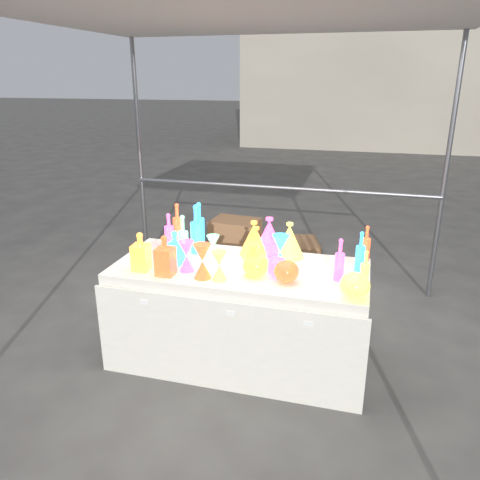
% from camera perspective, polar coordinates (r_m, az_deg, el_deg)
% --- Properties ---
extents(ground, '(80.00, 80.00, 0.00)m').
position_cam_1_polar(ground, '(3.70, 0.00, -14.05)').
color(ground, '#63615C').
rests_on(ground, ground).
extents(canopy_tent, '(3.15, 3.15, 2.46)m').
position_cam_1_polar(canopy_tent, '(3.12, 0.05, 25.79)').
color(canopy_tent, gray).
rests_on(canopy_tent, ground).
extents(display_table, '(1.84, 0.83, 0.75)m').
position_cam_1_polar(display_table, '(3.50, -0.04, -9.00)').
color(display_table, white).
rests_on(display_table, ground).
extents(cardboard_box_closed, '(0.60, 0.46, 0.40)m').
position_cam_1_polar(cardboard_box_closed, '(5.70, -0.56, 0.54)').
color(cardboard_box_closed, '#A4714A').
rests_on(cardboard_box_closed, ground).
extents(cardboard_box_flat, '(0.91, 0.75, 0.07)m').
position_cam_1_polar(cardboard_box_flat, '(5.95, 5.74, -0.46)').
color(cardboard_box_flat, '#A4714A').
rests_on(cardboard_box_flat, ground).
extents(bottle_1, '(0.11, 0.11, 0.36)m').
position_cam_1_polar(bottle_1, '(3.71, -5.00, 1.93)').
color(bottle_1, '#1B942D').
rests_on(bottle_1, display_table).
extents(bottle_2, '(0.09, 0.09, 0.33)m').
position_cam_1_polar(bottle_2, '(3.79, -7.63, 2.01)').
color(bottle_2, orange).
rests_on(bottle_2, display_table).
extents(bottle_3, '(0.09, 0.09, 0.28)m').
position_cam_1_polar(bottle_3, '(3.70, -8.65, 1.13)').
color(bottle_3, blue).
rests_on(bottle_3, display_table).
extents(bottle_5, '(0.08, 0.08, 0.34)m').
position_cam_1_polar(bottle_5, '(3.43, -6.95, 0.29)').
color(bottle_5, '#BB257D').
rests_on(bottle_5, display_table).
extents(bottle_7, '(0.10, 0.10, 0.38)m').
position_cam_1_polar(bottle_7, '(3.55, -5.35, 1.35)').
color(bottle_7, '#1B942D').
rests_on(bottle_7, display_table).
extents(decanter_0, '(0.12, 0.12, 0.27)m').
position_cam_1_polar(decanter_0, '(3.31, -12.01, -1.36)').
color(decanter_0, red).
rests_on(decanter_0, display_table).
extents(decanter_1, '(0.12, 0.12, 0.28)m').
position_cam_1_polar(decanter_1, '(3.20, -9.13, -1.86)').
color(decanter_1, orange).
rests_on(decanter_1, display_table).
extents(decanter_2, '(0.12, 0.12, 0.25)m').
position_cam_1_polar(decanter_2, '(3.37, -7.94, -0.92)').
color(decanter_2, '#1B942D').
rests_on(decanter_2, display_table).
extents(hourglass_0, '(0.13, 0.13, 0.24)m').
position_cam_1_polar(hourglass_0, '(3.12, -4.61, -2.60)').
color(hourglass_0, orange).
rests_on(hourglass_0, display_table).
extents(hourglass_1, '(0.11, 0.11, 0.22)m').
position_cam_1_polar(hourglass_1, '(3.25, -6.54, -1.96)').
color(hourglass_1, blue).
rests_on(hourglass_1, display_table).
extents(hourglass_2, '(0.12, 0.12, 0.20)m').
position_cam_1_polar(hourglass_2, '(3.09, -2.54, -3.14)').
color(hourglass_2, '#126175').
rests_on(hourglass_2, display_table).
extents(hourglass_3, '(0.12, 0.12, 0.19)m').
position_cam_1_polar(hourglass_3, '(3.43, -3.29, -0.96)').
color(hourglass_3, '#BB257D').
rests_on(hourglass_3, display_table).
extents(hourglass_4, '(0.12, 0.12, 0.23)m').
position_cam_1_polar(hourglass_4, '(3.15, 1.55, -2.42)').
color(hourglass_4, red).
rests_on(hourglass_4, display_table).
extents(hourglass_5, '(0.16, 0.16, 0.24)m').
position_cam_1_polar(hourglass_5, '(3.29, 4.92, -1.43)').
color(hourglass_5, '#1B942D').
rests_on(hourglass_5, display_table).
extents(globe_0, '(0.24, 0.24, 0.15)m').
position_cam_1_polar(globe_0, '(3.16, 1.96, -3.23)').
color(globe_0, red).
rests_on(globe_0, display_table).
extents(globe_1, '(0.22, 0.22, 0.15)m').
position_cam_1_polar(globe_1, '(2.93, 13.80, -5.59)').
color(globe_1, '#126175').
rests_on(globe_1, display_table).
extents(globe_2, '(0.21, 0.21, 0.13)m').
position_cam_1_polar(globe_2, '(3.09, 5.68, -3.97)').
color(globe_2, orange).
rests_on(globe_2, display_table).
extents(globe_3, '(0.21, 0.21, 0.13)m').
position_cam_1_polar(globe_3, '(3.16, 4.55, -3.39)').
color(globe_3, blue).
rests_on(globe_3, display_table).
extents(lampshade_0, '(0.25, 0.25, 0.24)m').
position_cam_1_polar(lampshade_0, '(3.46, 1.97, -0.32)').
color(lampshade_0, '#D1EA31').
rests_on(lampshade_0, display_table).
extents(lampshade_1, '(0.22, 0.22, 0.26)m').
position_cam_1_polar(lampshade_1, '(3.53, 1.70, 0.26)').
color(lampshade_1, '#D1EA31').
rests_on(lampshade_1, display_table).
extents(lampshade_2, '(0.29, 0.29, 0.29)m').
position_cam_1_polar(lampshade_2, '(3.51, 3.56, 0.43)').
color(lampshade_2, blue).
rests_on(lampshade_2, display_table).
extents(lampshade_3, '(0.27, 0.27, 0.27)m').
position_cam_1_polar(lampshade_3, '(3.49, 6.03, 0.01)').
color(lampshade_3, '#126175').
rests_on(lampshade_3, display_table).
extents(bottle_8, '(0.07, 0.07, 0.29)m').
position_cam_1_polar(bottle_8, '(3.30, 14.48, -1.41)').
color(bottle_8, '#1B942D').
rests_on(bottle_8, display_table).
extents(bottle_9, '(0.07, 0.07, 0.27)m').
position_cam_1_polar(bottle_9, '(3.53, 15.14, -0.38)').
color(bottle_9, orange).
rests_on(bottle_9, display_table).
extents(bottle_10, '(0.07, 0.07, 0.29)m').
position_cam_1_polar(bottle_10, '(3.14, 12.05, -2.33)').
color(bottle_10, blue).
rests_on(bottle_10, display_table).
extents(bottle_11, '(0.06, 0.06, 0.26)m').
position_cam_1_polar(bottle_11, '(3.07, 14.99, -3.46)').
color(bottle_11, '#126175').
rests_on(bottle_11, display_table).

